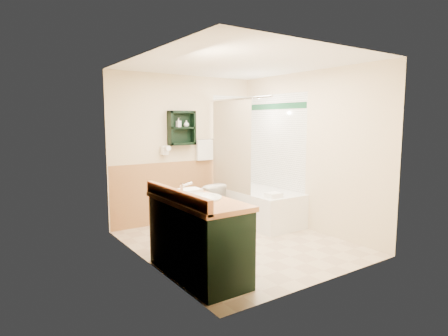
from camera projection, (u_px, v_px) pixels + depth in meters
floor at (238, 243)px, 5.12m from camera, size 3.00×3.00×0.00m
back_wall at (184, 149)px, 6.22m from camera, size 2.60×0.04×2.40m
left_wall at (145, 162)px, 4.23m from camera, size 0.04×3.00×2.40m
right_wall at (308, 151)px, 5.71m from camera, size 0.04×3.00×2.40m
ceiling at (239, 62)px, 4.82m from camera, size 2.60×3.00×0.04m
wainscot_left at (149, 222)px, 4.34m from camera, size 2.98×2.98×1.00m
wainscot_back at (186, 191)px, 6.27m from camera, size 2.58×2.58×1.00m
mirror_frame at (170, 137)px, 3.77m from camera, size 1.30×1.30×1.00m
mirror_glass at (170, 137)px, 3.77m from camera, size 1.20×1.20×0.90m
tile_right at (273, 157)px, 6.32m from camera, size 1.50×1.50×2.10m
tile_back at (236, 155)px, 6.77m from camera, size 0.95×0.95×2.10m
tile_accent at (273, 106)px, 6.21m from camera, size 1.50×1.50×0.10m
wall_shelf at (182, 128)px, 6.02m from camera, size 0.45×0.15×0.55m
hair_dryer at (165, 150)px, 5.92m from camera, size 0.10×0.24×0.18m
towel_bar at (204, 139)px, 6.34m from camera, size 0.40×0.06×0.40m
curtain_rod at (237, 99)px, 5.78m from camera, size 0.03×1.60×0.03m
shower_curtain at (231, 153)px, 6.03m from camera, size 1.05×1.05×1.70m
vanity at (198, 237)px, 4.01m from camera, size 0.59×1.33×0.85m
bathtub at (259, 206)px, 6.17m from camera, size 0.80×1.50×0.53m
toilet at (203, 204)px, 6.00m from camera, size 0.50×0.75×0.67m
counter_towel at (190, 191)px, 4.29m from camera, size 0.25×0.20×0.04m
vanity_book at (165, 185)px, 4.21m from camera, size 0.14×0.08×0.20m
tub_towel at (274, 195)px, 5.54m from camera, size 0.22×0.18×0.07m
soap_bottle_a at (178, 125)px, 5.98m from camera, size 0.09×0.16×0.07m
soap_bottle_b at (186, 124)px, 6.06m from camera, size 0.10×0.12×0.08m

